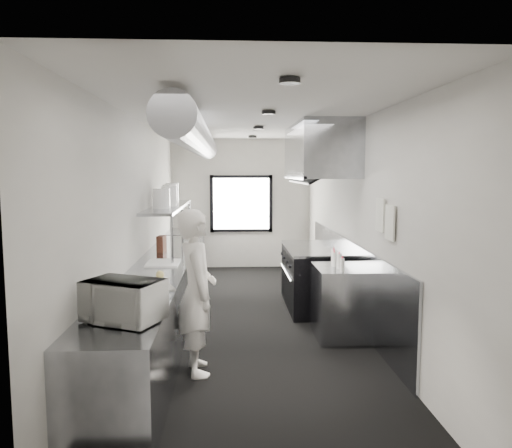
{
  "coord_description": "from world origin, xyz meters",
  "views": [
    {
      "loc": [
        -0.25,
        -6.76,
        2.1
      ],
      "look_at": [
        0.1,
        -0.2,
        1.4
      ],
      "focal_mm": 34.73,
      "sensor_mm": 36.0,
      "label": 1
    }
  ],
  "objects": [
    {
      "name": "floor",
      "position": [
        0.0,
        0.0,
        0.0
      ],
      "size": [
        3.0,
        8.0,
        0.01
      ],
      "primitive_type": "cube",
      "color": "black",
      "rests_on": "ground"
    },
    {
      "name": "ceiling",
      "position": [
        0.0,
        0.0,
        2.8
      ],
      "size": [
        3.0,
        8.0,
        0.01
      ],
      "primitive_type": "cube",
      "color": "silver",
      "rests_on": "wall_back"
    },
    {
      "name": "wall_back",
      "position": [
        0.0,
        4.0,
        1.4
      ],
      "size": [
        3.0,
        0.02,
        2.8
      ],
      "primitive_type": "cube",
      "color": "silver",
      "rests_on": "floor"
    },
    {
      "name": "wall_front",
      "position": [
        0.0,
        -4.0,
        1.4
      ],
      "size": [
        3.0,
        0.02,
        2.8
      ],
      "primitive_type": "cube",
      "color": "silver",
      "rests_on": "floor"
    },
    {
      "name": "wall_left",
      "position": [
        -1.5,
        0.0,
        1.4
      ],
      "size": [
        0.02,
        8.0,
        2.8
      ],
      "primitive_type": "cube",
      "color": "silver",
      "rests_on": "floor"
    },
    {
      "name": "wall_right",
      "position": [
        1.5,
        0.0,
        1.4
      ],
      "size": [
        0.02,
        8.0,
        2.8
      ],
      "primitive_type": "cube",
      "color": "silver",
      "rests_on": "floor"
    },
    {
      "name": "wall_cladding",
      "position": [
        1.48,
        0.3,
        0.55
      ],
      "size": [
        0.03,
        5.5,
        1.1
      ],
      "primitive_type": "cube",
      "color": "gray",
      "rests_on": "wall_right"
    },
    {
      "name": "hvac_duct",
      "position": [
        -0.7,
        0.4,
        2.55
      ],
      "size": [
        0.4,
        6.4,
        0.4
      ],
      "primitive_type": "cylinder",
      "rotation": [
        1.57,
        0.0,
        0.0
      ],
      "color": "gray",
      "rests_on": "ceiling"
    },
    {
      "name": "service_window",
      "position": [
        0.0,
        3.96,
        1.4
      ],
      "size": [
        1.36,
        0.05,
        1.25
      ],
      "color": "white",
      "rests_on": "wall_back"
    },
    {
      "name": "exhaust_hood",
      "position": [
        1.1,
        0.7,
        2.39
      ],
      "size": [
        0.81,
        2.2,
        0.88
      ],
      "color": "gray",
      "rests_on": "ceiling"
    },
    {
      "name": "prep_counter",
      "position": [
        -1.15,
        -0.5,
        0.45
      ],
      "size": [
        0.7,
        6.0,
        0.9
      ],
      "primitive_type": "cube",
      "color": "gray",
      "rests_on": "floor"
    },
    {
      "name": "pass_shelf",
      "position": [
        -1.19,
        1.0,
        1.54
      ],
      "size": [
        0.45,
        3.0,
        0.68
      ],
      "color": "gray",
      "rests_on": "prep_counter"
    },
    {
      "name": "range",
      "position": [
        1.04,
        0.7,
        0.47
      ],
      "size": [
        0.88,
        1.6,
        0.94
      ],
      "color": "black",
      "rests_on": "floor"
    },
    {
      "name": "bottle_station",
      "position": [
        1.15,
        -0.7,
        0.45
      ],
      "size": [
        0.65,
        0.8,
        0.9
      ],
      "primitive_type": "cube",
      "color": "gray",
      "rests_on": "floor"
    },
    {
      "name": "far_work_table",
      "position": [
        -1.15,
        3.2,
        0.45
      ],
      "size": [
        0.7,
        1.2,
        0.9
      ],
      "primitive_type": "cube",
      "color": "gray",
      "rests_on": "floor"
    },
    {
      "name": "notice_sheet_a",
      "position": [
        1.47,
        -1.2,
        1.6
      ],
      "size": [
        0.02,
        0.28,
        0.38
      ],
      "primitive_type": "cube",
      "color": "white",
      "rests_on": "wall_right"
    },
    {
      "name": "notice_sheet_b",
      "position": [
        1.47,
        -1.55,
        1.55
      ],
      "size": [
        0.02,
        0.28,
        0.38
      ],
      "primitive_type": "cube",
      "color": "white",
      "rests_on": "wall_right"
    },
    {
      "name": "line_cook",
      "position": [
        -0.6,
        -1.71,
        0.86
      ],
      "size": [
        0.53,
        0.7,
        1.72
      ],
      "primitive_type": "imported",
      "rotation": [
        0.0,
        0.0,
        1.78
      ],
      "color": "white",
      "rests_on": "floor"
    },
    {
      "name": "microwave",
      "position": [
        -1.11,
        -2.83,
        1.07
      ],
      "size": [
        0.68,
        0.61,
        0.33
      ],
      "primitive_type": "imported",
      "rotation": [
        0.0,
        0.0,
        -0.43
      ],
      "color": "silver",
      "rests_on": "prep_counter"
    },
    {
      "name": "deli_tub_a",
      "position": [
        -1.34,
        -2.77,
        0.95
      ],
      "size": [
        0.18,
        0.18,
        0.1
      ],
      "primitive_type": "cylinder",
      "rotation": [
        0.0,
        0.0,
        0.31
      ],
      "color": "#A7B2A4",
      "rests_on": "prep_counter"
    },
    {
      "name": "deli_tub_b",
      "position": [
        -1.32,
        -2.45,
        0.95
      ],
      "size": [
        0.17,
        0.17,
        0.09
      ],
      "primitive_type": "cylinder",
      "rotation": [
        0.0,
        0.0,
        0.41
      ],
      "color": "#A7B2A4",
      "rests_on": "prep_counter"
    },
    {
      "name": "newspaper",
      "position": [
        -1.03,
        -1.67,
        0.91
      ],
      "size": [
        0.45,
        0.5,
        0.01
      ],
      "primitive_type": "cube",
      "rotation": [
        0.0,
        0.0,
        0.32
      ],
      "color": "white",
      "rests_on": "prep_counter"
    },
    {
      "name": "small_plate",
      "position": [
        -1.02,
        -1.35,
        0.91
      ],
      "size": [
        0.27,
        0.27,
        0.02
      ],
      "primitive_type": "cylinder",
      "rotation": [
        0.0,
        0.0,
        -0.42
      ],
      "color": "white",
      "rests_on": "prep_counter"
    },
    {
      "name": "pastry",
      "position": [
        -1.02,
        -1.35,
        0.96
      ],
      "size": [
        0.09,
        0.09,
        0.09
      ],
      "primitive_type": "sphere",
      "color": "#DFCC75",
      "rests_on": "small_plate"
    },
    {
      "name": "cutting_board",
      "position": [
        -1.13,
        -0.35,
        0.91
      ],
      "size": [
        0.43,
        0.56,
        0.02
      ],
      "primitive_type": "cube",
      "rotation": [
        0.0,
        0.0,
        0.01
      ],
      "color": "white",
      "rests_on": "prep_counter"
    },
    {
      "name": "knife_block",
      "position": [
        -1.27,
        0.63,
        1.02
      ],
      "size": [
        0.13,
        0.23,
        0.24
      ],
      "primitive_type": "cube",
      "rotation": [
        0.0,
        0.0,
        -0.13
      ],
      "color": "brown",
      "rests_on": "prep_counter"
    },
    {
      "name": "plate_stack_a",
      "position": [
        -1.22,
        0.35,
        1.71
      ],
      "size": [
        0.26,
        0.26,
        0.28
      ],
      "primitive_type": "cylinder",
      "rotation": [
        0.0,
        0.0,
        0.08
      ],
      "color": "white",
      "rests_on": "pass_shelf"
    },
    {
      "name": "plate_stack_b",
      "position": [
        -1.17,
        0.84,
        1.72
      ],
      "size": [
        0.27,
        0.27,
        0.3
      ],
      "primitive_type": "cylinder",
      "rotation": [
        0.0,
        0.0,
        -0.16
      ],
      "color": "white",
      "rests_on": "pass_shelf"
    },
    {
      "name": "plate_stack_c",
      "position": [
        -1.21,
        1.25,
        1.73
      ],
      "size": [
        0.23,
        0.23,
        0.32
      ],
      "primitive_type": "cylinder",
      "rotation": [
        0.0,
        0.0,
        0.06
      ],
      "color": "white",
      "rests_on": "pass_shelf"
    },
    {
      "name": "plate_stack_d",
      "position": [
        -1.21,
        1.58,
        1.74
      ],
      "size": [
        0.27,
        0.27,
        0.33
      ],
      "primitive_type": "cylinder",
      "rotation": [
        0.0,
        0.0,
        -0.27
      ],
      "color": "white",
      "rests_on": "pass_shelf"
    },
    {
      "name": "squeeze_bottle_a",
      "position": [
        1.08,
        -1.01,
        0.98
      ],
      "size": [
        0.07,
        0.07,
        0.17
      ],
      "primitive_type": "cylinder",
      "rotation": [
        0.0,
        0.0,
        0.37
      ],
      "color": "white",
      "rests_on": "bottle_station"
    },
    {
      "name": "squeeze_bottle_b",
      "position": [
        1.09,
        -0.81,
        1.0
      ],
      "size": [
        0.08,
        0.08,
        0.19
      ],
      "primitive_type": "cylinder",
      "rotation": [
        0.0,
        0.0,
        0.26
      ],
      "color": "white",
      "rests_on": "bottle_station"
    },
    {
      "name": "squeeze_bottle_c",
      "position": [
        1.06,
        -0.65,
        0.99
      ],
      "size": [
        0.07,
        0.07,
        0.18
      ],
      "primitive_type": "cylinder",
      "rotation": [
        0.0,
        0.0,
        -0.13
      ],
      "color": "white",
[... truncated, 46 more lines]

